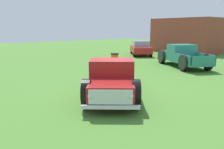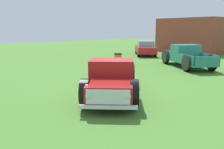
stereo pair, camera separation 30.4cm
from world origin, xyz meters
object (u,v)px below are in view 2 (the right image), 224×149
object	(u,v)px
pickup_truck_foreground	(112,80)
pickup_truck_behind_left	(185,56)
sedan_distant_b	(145,48)
trash_can	(118,59)

from	to	relation	value
pickup_truck_foreground	pickup_truck_behind_left	xyz separation A→B (m)	(-2.86, 9.35, 0.03)
sedan_distant_b	trash_can	bearing A→B (deg)	-62.90
pickup_truck_foreground	pickup_truck_behind_left	bearing A→B (deg)	107.01
pickup_truck_behind_left	sedan_distant_b	xyz separation A→B (m)	(-6.92, 3.16, 0.02)
pickup_truck_behind_left	trash_can	bearing A→B (deg)	-134.08
pickup_truck_foreground	sedan_distant_b	distance (m)	15.89
sedan_distant_b	trash_can	world-z (taller)	sedan_distant_b
pickup_truck_behind_left	trash_can	xyz separation A→B (m)	(-3.47, -3.59, -0.30)
sedan_distant_b	trash_can	size ratio (longest dim) A/B	4.89
pickup_truck_behind_left	sedan_distant_b	bearing A→B (deg)	155.47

